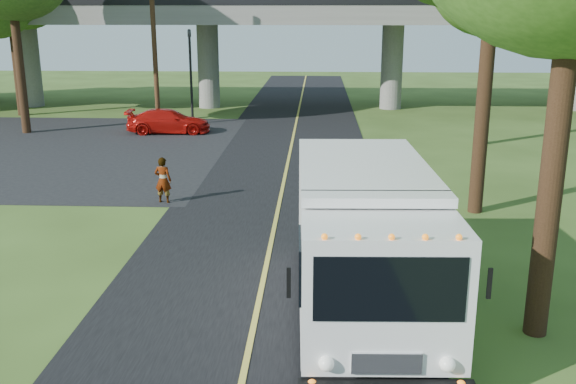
# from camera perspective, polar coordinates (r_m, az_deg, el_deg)

# --- Properties ---
(ground) EXTENTS (120.00, 120.00, 0.00)m
(ground) POSITION_cam_1_polar(r_m,az_deg,el_deg) (12.17, -3.54, -13.99)
(ground) COLOR #374F1C
(ground) RESTS_ON ground
(road) EXTENTS (7.00, 90.00, 0.02)m
(road) POSITION_cam_1_polar(r_m,az_deg,el_deg) (21.41, -0.71, -0.71)
(road) COLOR black
(road) RESTS_ON ground
(parking_lot) EXTENTS (16.00, 18.00, 0.01)m
(parking_lot) POSITION_cam_1_polar(r_m,az_deg,el_deg) (31.60, -20.19, 3.63)
(parking_lot) COLOR black
(parking_lot) RESTS_ON ground
(lane_line) EXTENTS (0.12, 90.00, 0.01)m
(lane_line) POSITION_cam_1_polar(r_m,az_deg,el_deg) (21.41, -0.71, -0.65)
(lane_line) COLOR gold
(lane_line) RESTS_ON road
(overpass) EXTENTS (54.00, 10.00, 7.30)m
(overpass) POSITION_cam_1_polar(r_m,az_deg,el_deg) (42.57, 1.04, 13.57)
(overpass) COLOR slate
(overpass) RESTS_ON ground
(traffic_signal) EXTENTS (0.18, 0.22, 5.20)m
(traffic_signal) POSITION_cam_1_polar(r_m,az_deg,el_deg) (37.34, -8.66, 11.05)
(traffic_signal) COLOR black
(traffic_signal) RESTS_ON ground
(utility_pole) EXTENTS (1.60, 0.26, 9.00)m
(utility_pole) POSITION_cam_1_polar(r_m,az_deg,el_deg) (35.64, -11.81, 12.94)
(utility_pole) COLOR #472D19
(utility_pole) RESTS_ON ground
(step_van) EXTENTS (2.91, 7.33, 3.04)m
(step_van) POSITION_cam_1_polar(r_m,az_deg,el_deg) (13.02, 6.84, -4.05)
(step_van) COLOR white
(step_van) RESTS_ON ground
(red_sedan) EXTENTS (4.41, 2.06, 1.25)m
(red_sedan) POSITION_cam_1_polar(r_m,az_deg,el_deg) (34.16, -10.56, 6.20)
(red_sedan) COLOR #B6100B
(red_sedan) RESTS_ON ground
(pedestrian) EXTENTS (0.61, 0.45, 1.53)m
(pedestrian) POSITION_cam_1_polar(r_m,az_deg,el_deg) (21.31, -11.05, 1.03)
(pedestrian) COLOR gray
(pedestrian) RESTS_ON ground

